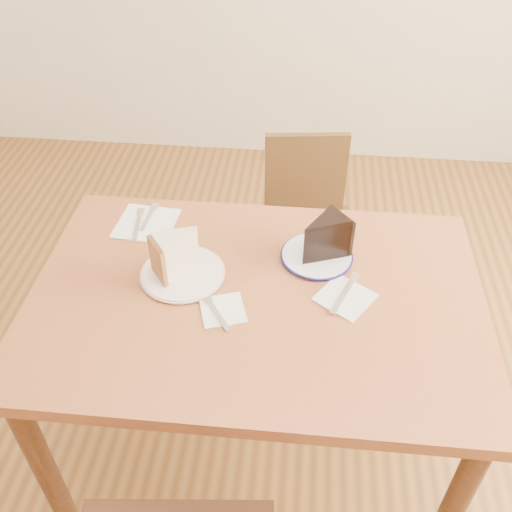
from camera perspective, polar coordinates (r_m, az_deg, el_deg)
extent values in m
plane|color=#4C3014|center=(2.11, 0.02, -18.47)|extent=(4.00, 4.00, 0.00)
cube|color=#5E2F19|center=(1.52, 0.03, -4.44)|extent=(1.20, 0.80, 0.04)
cylinder|color=#371C10|center=(1.75, -20.21, -19.61)|extent=(0.06, 0.06, 0.71)
cylinder|color=#371C10|center=(1.69, 18.97, -22.95)|extent=(0.06, 0.06, 0.71)
cylinder|color=#371C10|center=(2.12, -13.75, -3.84)|extent=(0.06, 0.06, 0.71)
cylinder|color=#371C10|center=(2.07, 16.12, -5.87)|extent=(0.06, 0.06, 0.71)
cube|color=black|center=(2.23, 5.10, 1.83)|extent=(0.42, 0.42, 0.04)
cylinder|color=black|center=(2.51, 8.11, 0.45)|extent=(0.03, 0.03, 0.39)
cylinder|color=black|center=(2.48, 0.79, 0.34)|extent=(0.03, 0.03, 0.39)
cylinder|color=black|center=(2.28, 9.17, -4.80)|extent=(0.03, 0.03, 0.39)
cylinder|color=black|center=(2.25, 1.08, -5.01)|extent=(0.03, 0.03, 0.39)
cube|color=black|center=(2.26, 4.98, 8.26)|extent=(0.32, 0.07, 0.34)
cylinder|color=white|center=(1.57, -7.33, -1.75)|extent=(0.22, 0.22, 0.01)
cylinder|color=white|center=(1.62, 6.08, 0.02)|extent=(0.20, 0.20, 0.01)
cube|color=white|center=(1.47, -3.34, -5.42)|extent=(0.14, 0.14, 0.00)
cube|color=white|center=(1.52, 8.89, -4.10)|extent=(0.18, 0.18, 0.00)
cube|color=white|center=(1.77, -10.91, 3.23)|extent=(0.19, 0.19, 0.00)
cube|color=silver|center=(1.46, -3.97, -5.68)|extent=(0.09, 0.12, 0.00)
cube|color=silver|center=(1.52, 8.85, -3.70)|extent=(0.08, 0.16, 0.00)
cube|color=silver|center=(1.78, -10.69, 3.80)|extent=(0.03, 0.14, 0.00)
cube|color=silver|center=(1.76, -11.76, 3.06)|extent=(0.03, 0.16, 0.00)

